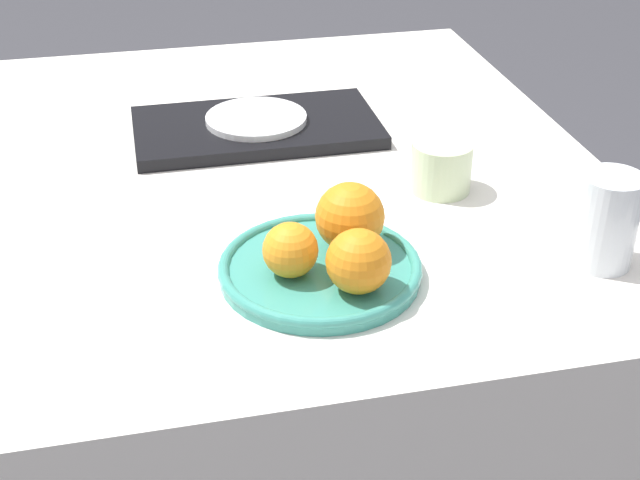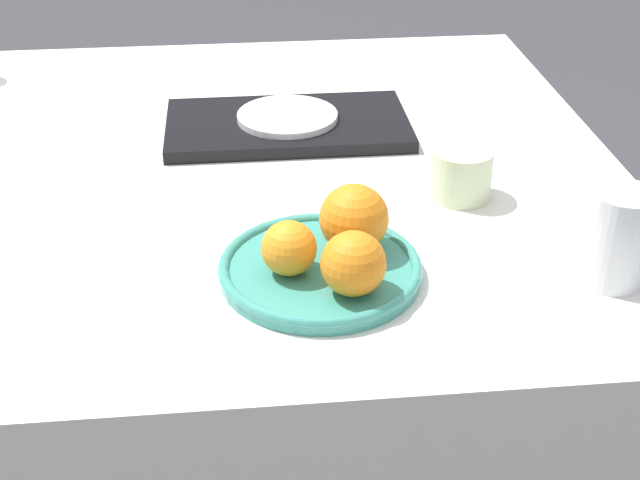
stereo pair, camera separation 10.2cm
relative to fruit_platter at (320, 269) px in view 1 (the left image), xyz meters
The scene contains 9 objects.
table 0.51m from the fruit_platter, 115.35° to the left, with size 1.24×1.08×0.72m.
fruit_platter is the anchor object (origin of this frame).
orange_0 0.05m from the fruit_platter, 165.88° to the right, with size 0.06×0.06×0.06m.
orange_1 0.07m from the fruit_platter, 38.02° to the left, with size 0.08×0.08×0.08m.
orange_2 0.08m from the fruit_platter, 61.29° to the right, with size 0.07×0.07×0.07m.
water_glass 0.34m from the fruit_platter, ahead, with size 0.07×0.07×0.12m.
serving_tray 0.42m from the fruit_platter, 91.09° to the left, with size 0.38×0.21×0.02m.
side_plate 0.42m from the fruit_platter, 91.09° to the left, with size 0.16×0.16×0.01m.
cup_1 0.28m from the fruit_platter, 40.59° to the left, with size 0.08×0.08×0.07m.
Camera 1 is at (-0.04, -1.17, 1.30)m, focal length 50.00 mm.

